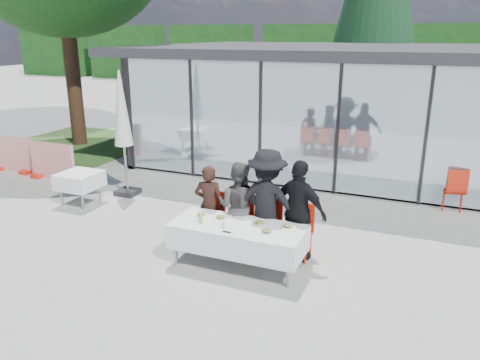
{
  "coord_description": "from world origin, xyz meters",
  "views": [
    {
      "loc": [
        3.08,
        -6.87,
        3.81
      ],
      "look_at": [
        -0.29,
        1.2,
        1.05
      ],
      "focal_mm": 35.0,
      "sensor_mm": 36.0,
      "label": 1
    }
  ],
  "objects_px": {
    "diner_chair_a": "(212,214)",
    "plate_b": "(221,218)",
    "diner_chair_b": "(241,219)",
    "diner_d": "(299,211)",
    "market_umbrella": "(122,116)",
    "plate_extra": "(267,232)",
    "spare_chair_b": "(455,188)",
    "juice_bottle": "(201,218)",
    "dining_table": "(238,237)",
    "diner_b": "(239,206)",
    "folded_eyeglasses": "(227,232)",
    "diner_a": "(209,205)",
    "plate_a": "(201,214)",
    "diner_chair_c": "(269,223)",
    "diner_c": "(267,203)",
    "plate_d": "(288,226)",
    "diner_chair_d": "(300,228)",
    "spare_table_left": "(80,180)",
    "plate_c": "(260,223)"
  },
  "relations": [
    {
      "from": "dining_table",
      "to": "diner_a",
      "type": "distance_m",
      "value": 1.08
    },
    {
      "from": "dining_table",
      "to": "diner_c",
      "type": "relative_size",
      "value": 1.17
    },
    {
      "from": "plate_a",
      "to": "spare_chair_b",
      "type": "relative_size",
      "value": 0.26
    },
    {
      "from": "plate_b",
      "to": "spare_chair_b",
      "type": "distance_m",
      "value": 5.59
    },
    {
      "from": "diner_c",
      "to": "plate_a",
      "type": "distance_m",
      "value": 1.17
    },
    {
      "from": "diner_chair_d",
      "to": "plate_b",
      "type": "relative_size",
      "value": 3.87
    },
    {
      "from": "juice_bottle",
      "to": "dining_table",
      "type": "bearing_deg",
      "value": 11.77
    },
    {
      "from": "plate_d",
      "to": "folded_eyeglasses",
      "type": "height_order",
      "value": "plate_d"
    },
    {
      "from": "diner_c",
      "to": "diner_a",
      "type": "bearing_deg",
      "value": -1.96
    },
    {
      "from": "folded_eyeglasses",
      "to": "dining_table",
      "type": "bearing_deg",
      "value": 82.52
    },
    {
      "from": "diner_chair_d",
      "to": "plate_d",
      "type": "height_order",
      "value": "diner_chair_d"
    },
    {
      "from": "diner_c",
      "to": "plate_c",
      "type": "xyz_separation_m",
      "value": [
        0.04,
        -0.46,
        -0.19
      ]
    },
    {
      "from": "diner_chair_d",
      "to": "market_umbrella",
      "type": "xyz_separation_m",
      "value": [
        -4.81,
        1.62,
        1.4
      ]
    },
    {
      "from": "diner_chair_a",
      "to": "plate_b",
      "type": "distance_m",
      "value": 0.81
    },
    {
      "from": "diner_chair_a",
      "to": "market_umbrella",
      "type": "bearing_deg",
      "value": 152.51
    },
    {
      "from": "plate_a",
      "to": "juice_bottle",
      "type": "distance_m",
      "value": 0.31
    },
    {
      "from": "diner_d",
      "to": "market_umbrella",
      "type": "xyz_separation_m",
      "value": [
        -4.81,
        1.73,
        1.04
      ]
    },
    {
      "from": "plate_extra",
      "to": "market_umbrella",
      "type": "distance_m",
      "value": 5.28
    },
    {
      "from": "plate_b",
      "to": "plate_extra",
      "type": "bearing_deg",
      "value": -15.66
    },
    {
      "from": "diner_a",
      "to": "plate_a",
      "type": "xyz_separation_m",
      "value": [
        0.09,
        -0.49,
        0.01
      ]
    },
    {
      "from": "diner_a",
      "to": "diner_chair_b",
      "type": "bearing_deg",
      "value": -179.16
    },
    {
      "from": "dining_table",
      "to": "spare_chair_b",
      "type": "bearing_deg",
      "value": 51.01
    },
    {
      "from": "diner_chair_b",
      "to": "spare_table_left",
      "type": "distance_m",
      "value": 4.37
    },
    {
      "from": "juice_bottle",
      "to": "diner_d",
      "type": "bearing_deg",
      "value": 27.16
    },
    {
      "from": "diner_a",
      "to": "plate_d",
      "type": "bearing_deg",
      "value": 155.54
    },
    {
      "from": "diner_a",
      "to": "plate_extra",
      "type": "distance_m",
      "value": 1.59
    },
    {
      "from": "plate_d",
      "to": "juice_bottle",
      "type": "height_order",
      "value": "juice_bottle"
    },
    {
      "from": "diner_chair_b",
      "to": "diner_d",
      "type": "bearing_deg",
      "value": -5.84
    },
    {
      "from": "plate_extra",
      "to": "spare_table_left",
      "type": "height_order",
      "value": "plate_extra"
    },
    {
      "from": "dining_table",
      "to": "diner_a",
      "type": "bearing_deg",
      "value": 142.86
    },
    {
      "from": "diner_b",
      "to": "juice_bottle",
      "type": "bearing_deg",
      "value": 64.14
    },
    {
      "from": "diner_chair_a",
      "to": "spare_chair_b",
      "type": "xyz_separation_m",
      "value": [
        4.26,
        3.48,
        0.0
      ]
    },
    {
      "from": "diner_chair_a",
      "to": "plate_b",
      "type": "relative_size",
      "value": 3.87
    },
    {
      "from": "diner_c",
      "to": "diner_chair_c",
      "type": "bearing_deg",
      "value": -91.96
    },
    {
      "from": "diner_chair_b",
      "to": "diner_chair_c",
      "type": "distance_m",
      "value": 0.54
    },
    {
      "from": "dining_table",
      "to": "diner_d",
      "type": "relative_size",
      "value": 1.26
    },
    {
      "from": "diner_b",
      "to": "market_umbrella",
      "type": "bearing_deg",
      "value": -25.26
    },
    {
      "from": "diner_b",
      "to": "spare_chair_b",
      "type": "distance_m",
      "value": 5.15
    },
    {
      "from": "diner_a",
      "to": "diner_b",
      "type": "distance_m",
      "value": 0.59
    },
    {
      "from": "diner_chair_a",
      "to": "plate_c",
      "type": "distance_m",
      "value": 1.32
    },
    {
      "from": "diner_chair_c",
      "to": "spare_table_left",
      "type": "bearing_deg",
      "value": 172.06
    },
    {
      "from": "juice_bottle",
      "to": "spare_table_left",
      "type": "height_order",
      "value": "juice_bottle"
    },
    {
      "from": "plate_c",
      "to": "market_umbrella",
      "type": "xyz_separation_m",
      "value": [
        -4.27,
        2.19,
        1.16
      ]
    },
    {
      "from": "plate_a",
      "to": "juice_bottle",
      "type": "xyz_separation_m",
      "value": [
        0.13,
        -0.27,
        0.06
      ]
    },
    {
      "from": "market_umbrella",
      "to": "plate_extra",
      "type": "bearing_deg",
      "value": -28.94
    },
    {
      "from": "diner_chair_c",
      "to": "spare_chair_b",
      "type": "relative_size",
      "value": 1.0
    },
    {
      "from": "folded_eyeglasses",
      "to": "spare_table_left",
      "type": "height_order",
      "value": "folded_eyeglasses"
    },
    {
      "from": "diner_a",
      "to": "diner_b",
      "type": "bearing_deg",
      "value": 169.83
    },
    {
      "from": "diner_chair_a",
      "to": "diner_chair_c",
      "type": "xyz_separation_m",
      "value": [
        1.13,
        0.0,
        0.0
      ]
    },
    {
      "from": "diner_chair_b",
      "to": "market_umbrella",
      "type": "height_order",
      "value": "market_umbrella"
    }
  ]
}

